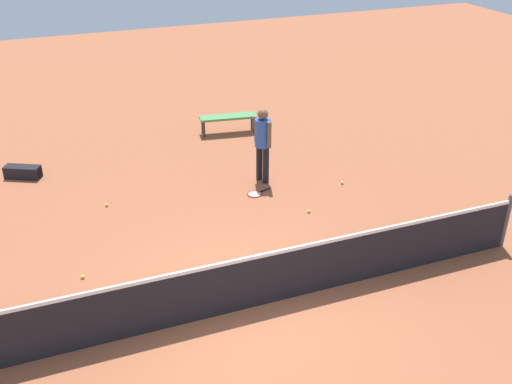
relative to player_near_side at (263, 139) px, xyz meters
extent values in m
plane|color=#9E5638|center=(1.86, 4.05, -1.01)|extent=(40.00, 40.00, 0.00)
cylinder|color=#4C4C51|center=(-3.14, 4.05, -0.47)|extent=(0.09, 0.09, 1.07)
cube|color=black|center=(1.86, 4.05, -0.55)|extent=(10.00, 0.02, 0.91)
cube|color=white|center=(1.86, 4.05, -0.07)|extent=(10.00, 0.04, 0.06)
cylinder|color=black|center=(-0.04, 0.10, -0.58)|extent=(0.18, 0.18, 0.85)
cylinder|color=black|center=(0.04, -0.10, -0.58)|extent=(0.18, 0.18, 0.85)
cylinder|color=#2D59B2|center=(0.00, 0.00, 0.15)|extent=(0.43, 0.43, 0.62)
cylinder|color=brown|center=(-0.07, 0.20, 0.17)|extent=(0.11, 0.11, 0.58)
cylinder|color=brown|center=(0.07, -0.20, 0.17)|extent=(0.11, 0.11, 0.58)
sphere|color=brown|center=(0.00, 0.00, 0.58)|extent=(0.29, 0.29, 0.23)
torus|color=red|center=(0.40, 0.55, -1.00)|extent=(0.39, 0.39, 0.02)
cylinder|color=silver|center=(0.40, 0.55, -1.00)|extent=(0.33, 0.33, 0.00)
cylinder|color=black|center=(0.13, 0.46, -0.99)|extent=(0.28, 0.11, 0.03)
sphere|color=#C6E033|center=(4.20, 2.31, -0.98)|extent=(0.07, 0.07, 0.07)
sphere|color=#C6E033|center=(-1.60, 0.78, -0.98)|extent=(0.07, 0.07, 0.07)
sphere|color=#C6E033|center=(3.45, -0.07, -0.98)|extent=(0.07, 0.07, 0.07)
sphere|color=#C6E033|center=(-0.36, 1.67, -0.98)|extent=(0.07, 0.07, 0.07)
cube|color=#4C8C4C|center=(-0.19, -2.96, -0.56)|extent=(1.54, 0.61, 0.06)
cylinder|color=#333338|center=(-0.88, -3.01, -0.80)|extent=(0.07, 0.07, 0.42)
cylinder|color=#333338|center=(0.45, -3.20, -0.80)|extent=(0.07, 0.07, 0.42)
cylinder|color=#333338|center=(-0.83, -2.72, -0.80)|extent=(0.07, 0.07, 0.42)
cylinder|color=#333338|center=(0.49, -2.91, -0.80)|extent=(0.07, 0.07, 0.42)
cube|color=black|center=(5.01, -2.10, -0.87)|extent=(0.84, 0.61, 0.28)
cylinder|color=black|center=(4.70, -1.94, -0.87)|extent=(0.21, 0.28, 0.27)
camera|label=1|loc=(4.38, 11.01, 5.02)|focal=41.51mm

